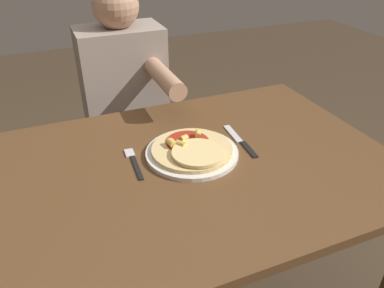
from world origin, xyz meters
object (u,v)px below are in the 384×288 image
object	(u,v)px
plate	(192,153)
knife	(240,141)
fork	(134,161)
pizza	(192,149)
dining_table	(199,190)
person_diner	(126,102)

from	to	relation	value
plate	knife	size ratio (longest dim) A/B	1.33
fork	plate	bearing A→B (deg)	-9.54
plate	pizza	xyz separation A→B (m)	(-0.00, -0.01, 0.02)
knife	dining_table	bearing A→B (deg)	-161.85
dining_table	knife	world-z (taller)	knife
plate	person_diner	bearing A→B (deg)	96.48
pizza	fork	distance (m)	0.19
pizza	fork	size ratio (longest dim) A/B	1.45
dining_table	person_diner	bearing A→B (deg)	96.64
person_diner	knife	bearing A→B (deg)	-67.20
pizza	knife	world-z (taller)	pizza
dining_table	knife	xyz separation A→B (m)	(0.17, 0.06, 0.11)
person_diner	fork	bearing A→B (deg)	-100.97
plate	fork	size ratio (longest dim) A/B	1.67
fork	pizza	bearing A→B (deg)	-11.24
plate	fork	bearing A→B (deg)	170.46
dining_table	pizza	bearing A→B (deg)	101.59
plate	person_diner	distance (m)	0.62
dining_table	fork	xyz separation A→B (m)	(-0.19, 0.07, 0.11)
person_diner	pizza	bearing A→B (deg)	-83.68
dining_table	person_diner	world-z (taller)	person_diner
fork	knife	distance (m)	0.36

